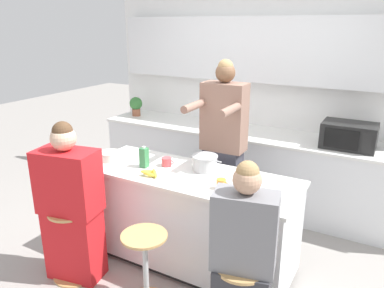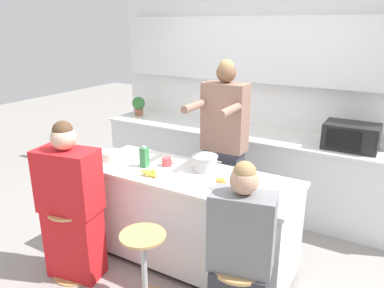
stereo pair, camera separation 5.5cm
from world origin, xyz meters
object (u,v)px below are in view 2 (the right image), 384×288
potted_plant (139,105)px  fruit_bowl (269,197)px  bar_stool_leftmost (73,241)px  coffee_cup_near (220,184)px  coffee_cup_far (167,162)px  bar_stool_center (144,269)px  person_cooking (224,154)px  microwave (351,136)px  kitchen_island (188,218)px  juice_carton (144,157)px  banana_bunch (150,173)px  cooking_pot (205,163)px  person_wrapped_blanket (71,207)px  person_seated_near (240,269)px

potted_plant → fruit_bowl: bearing=-33.0°
bar_stool_leftmost → coffee_cup_near: coffee_cup_near is taller
coffee_cup_far → potted_plant: size_ratio=0.47×
bar_stool_center → coffee_cup_near: coffee_cup_near is taller
person_cooking → microwave: (1.03, 0.83, 0.13)m
person_cooking → potted_plant: size_ratio=6.95×
kitchen_island → coffee_cup_far: bearing=165.6°
juice_carton → banana_bunch: bearing=-40.8°
cooking_pot → juice_carton: (-0.51, -0.20, 0.02)m
banana_bunch → microwave: microwave is taller
bar_stool_leftmost → microwave: (1.87, 2.05, 0.70)m
potted_plant → coffee_cup_near: bearing=-37.8°
person_wrapped_blanket → banana_bunch: bearing=31.3°
person_cooking → cooking_pot: size_ratio=5.72×
bar_stool_leftmost → fruit_bowl: bearing=18.4°
banana_bunch → potted_plant: size_ratio=0.71×
kitchen_island → coffee_cup_far: size_ratio=15.82×
fruit_bowl → kitchen_island: bearing=169.5°
bar_stool_center → cooking_pot: (0.09, 0.80, 0.62)m
person_seated_near → banana_bunch: size_ratio=7.36×
kitchen_island → cooking_pot: cooking_pot is taller
fruit_bowl → banana_bunch: fruit_bowl is taller
fruit_bowl → person_wrapped_blanket: bearing=-161.8°
person_seated_near → potted_plant: (-2.44, 2.09, 0.43)m
person_cooking → juice_carton: size_ratio=9.26×
cooking_pot → juice_carton: bearing=-158.7°
kitchen_island → banana_bunch: 0.56m
bar_stool_leftmost → person_wrapped_blanket: 0.33m
person_wrapped_blanket → juice_carton: (0.33, 0.59, 0.32)m
bar_stool_leftmost → cooking_pot: (0.86, 0.80, 0.62)m
coffee_cup_far → juice_carton: bearing=-142.7°
kitchen_island → bar_stool_leftmost: (-0.77, -0.66, -0.12)m
coffee_cup_near → bar_stool_center: bearing=-126.5°
juice_carton → potted_plant: size_ratio=0.75×
person_seated_near → juice_carton: 1.39m
cooking_pot → coffee_cup_far: (-0.35, -0.08, -0.03)m
cooking_pot → potted_plant: bearing=143.4°
bar_stool_leftmost → person_seated_near: 1.58m
person_cooking → banana_bunch: person_cooking is taller
cooking_pot → bar_stool_center: bearing=-96.3°
juice_carton → cooking_pot: bearing=21.3°
coffee_cup_far → banana_bunch: 0.27m
coffee_cup_far → juice_carton: size_ratio=0.62×
bar_stool_leftmost → coffee_cup_near: (1.15, 0.52, 0.59)m
bar_stool_center → cooking_pot: size_ratio=1.99×
bar_stool_center → person_wrapped_blanket: 0.82m
person_cooking → juice_carton: person_cooking is taller
kitchen_island → fruit_bowl: bearing=-10.5°
person_seated_near → banana_bunch: 1.17m
banana_bunch → coffee_cup_far: bearing=91.9°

